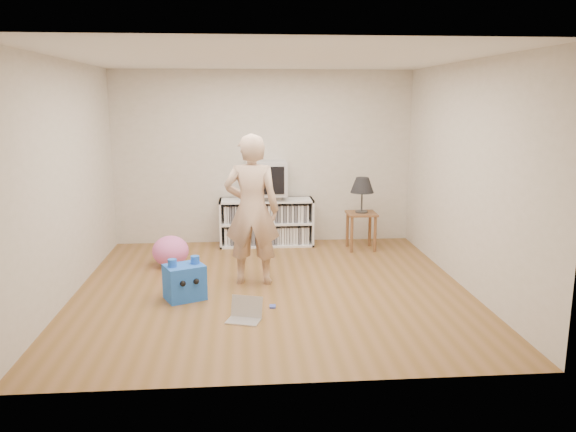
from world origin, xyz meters
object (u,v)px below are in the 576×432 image
at_px(crt_tv, 266,178).
at_px(person, 252,210).
at_px(plush_blue, 185,281).
at_px(side_table, 361,222).
at_px(laptop, 245,314).
at_px(dvd_deck, 266,197).
at_px(table_lamp, 362,186).
at_px(media_unit, 266,222).
at_px(plush_pink, 171,251).

height_order(crt_tv, person, person).
height_order(crt_tv, plush_blue, crt_tv).
relative_size(side_table, laptop, 1.42).
relative_size(crt_tv, laptop, 1.55).
relative_size(dvd_deck, side_table, 0.82).
bearing_deg(table_lamp, plush_blue, -141.03).
xyz_separation_m(media_unit, side_table, (1.37, -0.39, 0.07)).
xyz_separation_m(crt_tv, person, (-0.24, -1.78, -0.13)).
bearing_deg(dvd_deck, side_table, -15.11).
bearing_deg(dvd_deck, plush_blue, -113.66).
relative_size(laptop, plush_blue, 0.77).
bearing_deg(table_lamp, side_table, 0.00).
distance_m(crt_tv, plush_blue, 2.63).
bearing_deg(person, dvd_deck, -90.66).
relative_size(crt_tv, plush_blue, 1.19).
relative_size(media_unit, laptop, 3.61).
xyz_separation_m(side_table, person, (-1.61, -1.41, 0.48)).
bearing_deg(plush_blue, side_table, 14.41).
height_order(side_table, plush_pink, side_table).
distance_m(crt_tv, side_table, 1.54).
height_order(side_table, plush_blue, side_table).
height_order(crt_tv, laptop, crt_tv).
relative_size(person, laptop, 4.60).
xyz_separation_m(person, plush_blue, (-0.76, -0.51, -0.69)).
xyz_separation_m(laptop, plush_blue, (-0.66, 0.65, 0.14)).
bearing_deg(media_unit, laptop, -96.63).
xyz_separation_m(side_table, table_lamp, (-0.00, 0.00, 0.53)).
distance_m(media_unit, laptop, 2.99).
height_order(table_lamp, laptop, table_lamp).
relative_size(dvd_deck, laptop, 1.16).
relative_size(person, plush_pink, 3.75).
xyz_separation_m(table_lamp, plush_blue, (-2.37, -1.92, -0.74)).
xyz_separation_m(media_unit, crt_tv, (0.00, -0.02, 0.67)).
bearing_deg(table_lamp, media_unit, 164.28).
bearing_deg(person, plush_blue, 41.10).
bearing_deg(crt_tv, person, -97.85).
relative_size(side_table, plush_blue, 1.09).
bearing_deg(person, table_lamp, -131.71).
height_order(table_lamp, plush_pink, table_lamp).
xyz_separation_m(side_table, plush_blue, (-2.37, -1.92, -0.22)).
relative_size(dvd_deck, table_lamp, 0.87).
xyz_separation_m(dvd_deck, side_table, (1.37, -0.37, -0.32)).
bearing_deg(side_table, plush_blue, -141.03).
height_order(dvd_deck, plush_pink, dvd_deck).
xyz_separation_m(crt_tv, laptop, (-0.34, -2.94, -0.96)).
relative_size(table_lamp, plush_pink, 1.08).
distance_m(crt_tv, table_lamp, 1.42).
distance_m(dvd_deck, side_table, 1.45).
relative_size(person, plush_blue, 3.53).
height_order(crt_tv, plush_pink, crt_tv).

